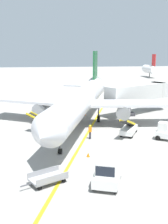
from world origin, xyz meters
TOP-DOWN VIEW (x-y plane):
  - ground_plane at (0.00, 0.00)m, footprint 300.00×300.00m
  - taxi_line_yellow at (-1.30, 5.00)m, footprint 24.85×76.23m
  - airliner at (-1.14, 10.57)m, footprint 27.68×34.48m
  - jet_bridge at (9.71, 16.40)m, footprint 12.39×8.57m
  - pushback_tug at (-1.59, -8.21)m, footprint 3.05×4.04m
  - baggage_tug_near_wing at (7.53, 1.96)m, footprint 2.71×2.46m
  - belt_loader_forward_hold at (-5.91, 6.01)m, footprint 4.84×3.84m
  - belt_loader_aft_hold at (3.93, 4.58)m, footprint 3.48×4.99m
  - baggage_cart_loaded at (-6.12, -7.35)m, footprint 3.69×2.70m
  - ground_crew_marshaller at (-1.06, 3.55)m, footprint 0.36×0.24m
  - safety_cone_nose_left at (-2.15, -2.13)m, footprint 0.36×0.36m
  - safety_cone_nose_right at (0.05, 15.92)m, footprint 0.36×0.36m
  - safety_cone_wingtip_right at (9.97, 7.51)m, footprint 0.36×0.36m
  - distant_aircraft_far_left at (33.71, 76.80)m, footprint 3.00×10.10m

SIDE VIEW (x-z plane):
  - ground_plane at x=0.00m, z-range 0.00..0.00m
  - taxi_line_yellow at x=-1.30m, z-range 0.00..0.01m
  - safety_cone_nose_left at x=-2.15m, z-range 0.00..0.44m
  - safety_cone_nose_right at x=0.05m, z-range 0.00..0.44m
  - safety_cone_wingtip_right at x=9.97m, z-range 0.00..0.44m
  - baggage_cart_loaded at x=-6.12m, z-range 0.00..0.94m
  - belt_loader_forward_hold at x=-5.91m, z-range -0.52..2.07m
  - belt_loader_aft_hold at x=3.93m, z-range -0.52..2.07m
  - ground_crew_marshaller at x=-1.06m, z-range 0.06..1.76m
  - baggage_tug_near_wing at x=7.53m, z-range -0.12..1.98m
  - pushback_tug at x=-1.59m, z-range -0.11..2.09m
  - distant_aircraft_far_left at x=33.71m, z-range -1.18..7.62m
  - airliner at x=-1.14m, z-range -1.63..8.47m
  - jet_bridge at x=9.71m, z-range 1.12..5.97m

